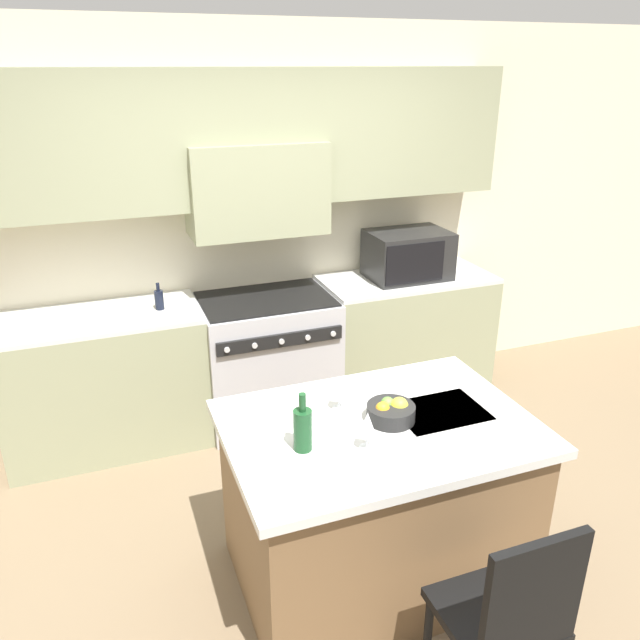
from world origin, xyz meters
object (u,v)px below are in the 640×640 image
Objects in this scene: island_chair at (509,614)px; wine_glass_near at (367,424)px; oil_bottle_on_counter at (159,299)px; wine_glass_far at (339,387)px; fruit_bowl at (391,411)px; microwave at (408,255)px; wine_bottle at (303,429)px; range_stove at (268,358)px.

wine_glass_near reaches higher than island_chair.
island_chair is 5.40× the size of oil_bottle_on_counter.
wine_glass_far is (0.01, 0.35, 0.00)m from wine_glass_near.
oil_bottle_on_counter reaches higher than island_chair.
island_chair is 0.96m from fruit_bowl.
microwave is 2.28m from wine_bottle.
range_stove is 5.26× the size of wine_glass_near.
oil_bottle_on_counter is at bearing 109.61° from island_chair.
wine_glass_near is (0.26, -0.09, 0.02)m from wine_bottle.
range_stove is at bearing 94.31° from fruit_bowl.
wine_glass_near is (-0.08, -1.84, 0.54)m from range_stove.
wine_glass_far is (-1.16, -1.51, -0.11)m from microwave.
wine_glass_far is at bearing 43.49° from wine_bottle.
wine_glass_near is at bearing -70.95° from oil_bottle_on_counter.
microwave reaches higher than island_chair.
range_stove is 5.18× the size of oil_bottle_on_counter.
island_chair is 5.48× the size of wine_glass_near.
range_stove is 2.55m from island_chair.
wine_bottle reaches higher than wine_glass_far.
fruit_bowl is at bearing -43.30° from wine_glass_far.
island_chair is 0.88m from wine_glass_near.
island_chair is at bearing -76.26° from wine_glass_far.
wine_bottle reaches higher than range_stove.
wine_glass_far is (-0.06, -1.49, 0.54)m from range_stove.
fruit_bowl is (0.19, -0.18, -0.07)m from wine_glass_far.
wine_glass_far is at bearing 103.74° from island_chair.
fruit_bowl is at bearing 40.40° from wine_glass_near.
wine_bottle is at bearing -170.00° from fruit_bowl.
wine_glass_far is 0.98× the size of oil_bottle_on_counter.
island_chair is 2.74m from oil_bottle_on_counter.
island_chair reaches higher than range_stove.
wine_bottle is 0.38m from wine_glass_far.
microwave is 1.81m from oil_bottle_on_counter.
wine_glass_far is 0.78× the size of fruit_bowl.
wine_glass_far is 0.27m from fruit_bowl.
island_chair is 4.27× the size of fruit_bowl.
wine_bottle is 1.51× the size of oil_bottle_on_counter.
fruit_bowl is (0.46, 0.08, -0.06)m from wine_bottle.
range_stove is 5.26× the size of wine_glass_far.
wine_glass_near is 0.78× the size of fruit_bowl.
wine_bottle reaches higher than island_chair.
microwave reaches higher than wine_glass_near.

